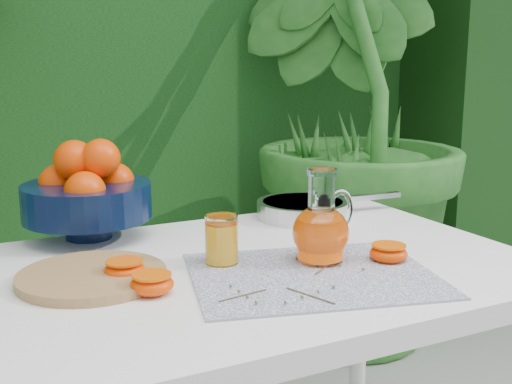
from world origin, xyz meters
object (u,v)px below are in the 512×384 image
fruit_bowl (87,193)px  juice_pitcher (321,229)px  cutting_board (92,276)px  saute_pan (304,208)px  white_table (261,303)px

fruit_bowl → juice_pitcher: (0.35, -0.37, -0.03)m
fruit_bowl → cutting_board: bearing=-101.3°
saute_pan → fruit_bowl: bearing=173.9°
saute_pan → juice_pitcher: bearing=-115.5°
white_table → juice_pitcher: size_ratio=5.77×
fruit_bowl → juice_pitcher: bearing=-46.4°
white_table → cutting_board: 0.32m
juice_pitcher → white_table: bearing=152.2°
fruit_bowl → juice_pitcher: 0.51m
white_table → saute_pan: 0.37m
fruit_bowl → saute_pan: (0.50, -0.05, -0.07)m
white_table → saute_pan: saute_pan is taller
white_table → saute_pan: (0.25, 0.26, 0.10)m
cutting_board → juice_pitcher: bearing=-12.5°
white_table → cutting_board: size_ratio=3.94×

